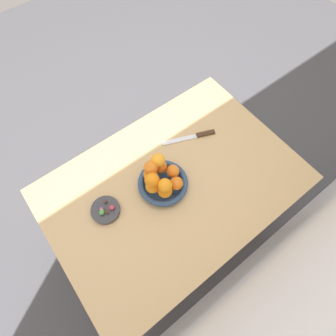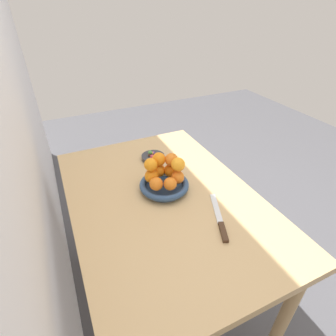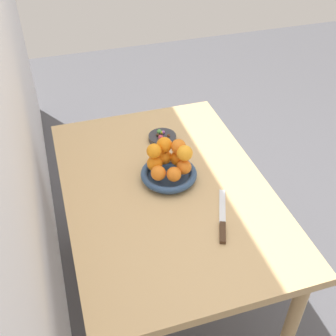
{
  "view_description": "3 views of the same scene",
  "coord_description": "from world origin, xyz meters",
  "px_view_note": "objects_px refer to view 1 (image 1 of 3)",
  "views": [
    {
      "loc": [
        0.29,
        0.34,
        1.8
      ],
      "look_at": [
        0.01,
        -0.03,
        0.87
      ],
      "focal_mm": 28.0,
      "sensor_mm": 36.0,
      "label": 1
    },
    {
      "loc": [
        -0.79,
        0.34,
        1.46
      ],
      "look_at": [
        0.03,
        -0.03,
        0.86
      ],
      "focal_mm": 28.0,
      "sensor_mm": 36.0,
      "label": 2
    },
    {
      "loc": [
        -1.13,
        0.34,
        1.81
      ],
      "look_at": [
        0.03,
        -0.02,
        0.8
      ],
      "focal_mm": 45.0,
      "sensor_mm": 36.0,
      "label": 3
    }
  ],
  "objects_px": {
    "orange_0": "(165,191)",
    "orange_3": "(160,167)",
    "orange_4": "(151,175)",
    "knife": "(193,137)",
    "candy_ball_2": "(102,213)",
    "candy_ball_5": "(112,208)",
    "candy_ball_0": "(102,210)",
    "orange_6": "(165,185)",
    "candy_dish": "(106,210)",
    "orange_8": "(150,168)",
    "orange_5": "(153,186)",
    "orange_7": "(152,180)",
    "orange_9": "(158,160)",
    "candy_ball_4": "(106,202)",
    "candy_ball_1": "(101,209)",
    "orange_2": "(173,171)",
    "candy_ball_3": "(107,213)",
    "fruit_bowl": "(163,183)",
    "dining_table": "(173,191)",
    "orange_1": "(176,183)"
  },
  "relations": [
    {
      "from": "orange_0",
      "to": "orange_3",
      "type": "relative_size",
      "value": 1.07
    },
    {
      "from": "orange_4",
      "to": "knife",
      "type": "relative_size",
      "value": 0.24
    },
    {
      "from": "candy_ball_2",
      "to": "candy_ball_5",
      "type": "bearing_deg",
      "value": 171.79
    },
    {
      "from": "candy_ball_0",
      "to": "knife",
      "type": "xyz_separation_m",
      "value": [
        -0.54,
        -0.06,
        -0.02
      ]
    },
    {
      "from": "orange_6",
      "to": "candy_dish",
      "type": "bearing_deg",
      "value": -23.39
    },
    {
      "from": "candy_dish",
      "to": "orange_8",
      "type": "bearing_deg",
      "value": 178.66
    },
    {
      "from": "orange_5",
      "to": "orange_8",
      "type": "distance_m",
      "value": 0.08
    },
    {
      "from": "candy_dish",
      "to": "orange_5",
      "type": "xyz_separation_m",
      "value": [
        -0.21,
        0.05,
        0.06
      ]
    },
    {
      "from": "orange_7",
      "to": "orange_9",
      "type": "xyz_separation_m",
      "value": [
        -0.07,
        -0.06,
        -0.0
      ]
    },
    {
      "from": "candy_dish",
      "to": "orange_0",
      "type": "bearing_deg",
      "value": 157.05
    },
    {
      "from": "orange_3",
      "to": "orange_7",
      "type": "relative_size",
      "value": 0.96
    },
    {
      "from": "orange_9",
      "to": "candy_ball_4",
      "type": "height_order",
      "value": "orange_9"
    },
    {
      "from": "orange_4",
      "to": "orange_8",
      "type": "distance_m",
      "value": 0.06
    },
    {
      "from": "orange_7",
      "to": "candy_ball_4",
      "type": "bearing_deg",
      "value": -21.65
    },
    {
      "from": "candy_ball_1",
      "to": "candy_ball_5",
      "type": "relative_size",
      "value": 0.75
    },
    {
      "from": "orange_2",
      "to": "orange_4",
      "type": "distance_m",
      "value": 0.09
    },
    {
      "from": "orange_7",
      "to": "candy_ball_3",
      "type": "height_order",
      "value": "orange_7"
    },
    {
      "from": "candy_ball_1",
      "to": "candy_ball_4",
      "type": "height_order",
      "value": "candy_ball_1"
    },
    {
      "from": "orange_2",
      "to": "orange_3",
      "type": "distance_m",
      "value": 0.06
    },
    {
      "from": "orange_3",
      "to": "knife",
      "type": "distance_m",
      "value": 0.26
    },
    {
      "from": "orange_2",
      "to": "orange_6",
      "type": "distance_m",
      "value": 0.11
    },
    {
      "from": "candy_ball_2",
      "to": "fruit_bowl",
      "type": "bearing_deg",
      "value": 171.19
    },
    {
      "from": "fruit_bowl",
      "to": "orange_0",
      "type": "xyz_separation_m",
      "value": [
        0.02,
        0.05,
        0.05
      ]
    },
    {
      "from": "dining_table",
      "to": "orange_2",
      "type": "distance_m",
      "value": 0.16
    },
    {
      "from": "fruit_bowl",
      "to": "orange_7",
      "type": "relative_size",
      "value": 3.63
    },
    {
      "from": "candy_ball_5",
      "to": "knife",
      "type": "distance_m",
      "value": 0.51
    },
    {
      "from": "orange_5",
      "to": "candy_ball_3",
      "type": "bearing_deg",
      "value": -9.13
    },
    {
      "from": "orange_1",
      "to": "candy_ball_1",
      "type": "height_order",
      "value": "orange_1"
    },
    {
      "from": "candy_ball_3",
      "to": "candy_ball_5",
      "type": "xyz_separation_m",
      "value": [
        -0.03,
        -0.01,
        0.0
      ]
    },
    {
      "from": "fruit_bowl",
      "to": "candy_dish",
      "type": "distance_m",
      "value": 0.26
    },
    {
      "from": "candy_dish",
      "to": "knife",
      "type": "xyz_separation_m",
      "value": [
        -0.52,
        -0.06,
        -0.01
      ]
    },
    {
      "from": "orange_8",
      "to": "orange_9",
      "type": "xyz_separation_m",
      "value": [
        -0.04,
        -0.01,
        -0.0
      ]
    },
    {
      "from": "dining_table",
      "to": "orange_5",
      "type": "distance_m",
      "value": 0.19
    },
    {
      "from": "fruit_bowl",
      "to": "candy_ball_2",
      "type": "xyz_separation_m",
      "value": [
        0.28,
        -0.04,
        0.01
      ]
    },
    {
      "from": "candy_ball_0",
      "to": "candy_ball_1",
      "type": "height_order",
      "value": "candy_ball_1"
    },
    {
      "from": "candy_dish",
      "to": "orange_9",
      "type": "distance_m",
      "value": 0.3
    },
    {
      "from": "orange_4",
      "to": "candy_ball_2",
      "type": "xyz_separation_m",
      "value": [
        0.25,
        0.0,
        -0.04
      ]
    },
    {
      "from": "candy_ball_1",
      "to": "orange_3",
      "type": "bearing_deg",
      "value": 178.62
    },
    {
      "from": "candy_dish",
      "to": "candy_ball_2",
      "type": "relative_size",
      "value": 5.64
    },
    {
      "from": "candy_ball_0",
      "to": "orange_3",
      "type": "bearing_deg",
      "value": 179.36
    },
    {
      "from": "knife",
      "to": "fruit_bowl",
      "type": "bearing_deg",
      "value": 22.87
    },
    {
      "from": "candy_ball_0",
      "to": "orange_6",
      "type": "bearing_deg",
      "value": 156.98
    },
    {
      "from": "orange_0",
      "to": "orange_1",
      "type": "height_order",
      "value": "orange_0"
    },
    {
      "from": "candy_ball_2",
      "to": "candy_ball_4",
      "type": "distance_m",
      "value": 0.05
    },
    {
      "from": "candy_dish",
      "to": "candy_ball_4",
      "type": "bearing_deg",
      "value": -128.14
    },
    {
      "from": "candy_dish",
      "to": "orange_4",
      "type": "bearing_deg",
      "value": 178.57
    },
    {
      "from": "dining_table",
      "to": "candy_ball_4",
      "type": "bearing_deg",
      "value": -18.9
    },
    {
      "from": "candy_ball_0",
      "to": "candy_ball_3",
      "type": "bearing_deg",
      "value": 115.9
    },
    {
      "from": "orange_0",
      "to": "knife",
      "type": "bearing_deg",
      "value": -151.17
    },
    {
      "from": "candy_ball_4",
      "to": "candy_ball_5",
      "type": "bearing_deg",
      "value": 101.89
    }
  ]
}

